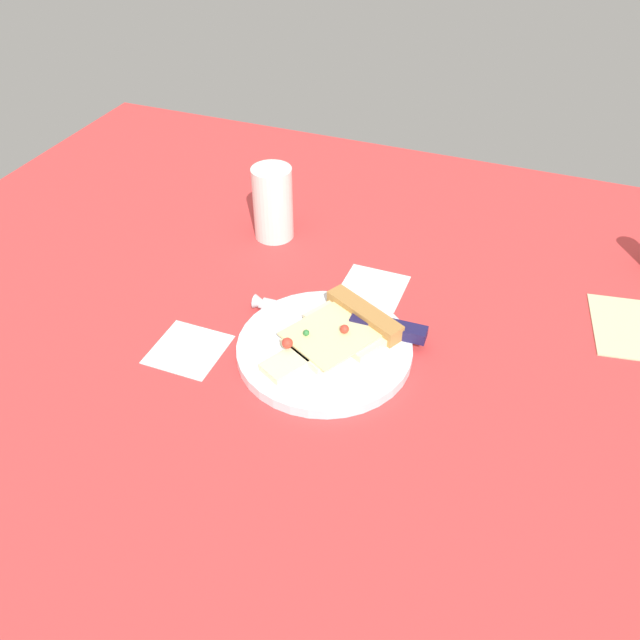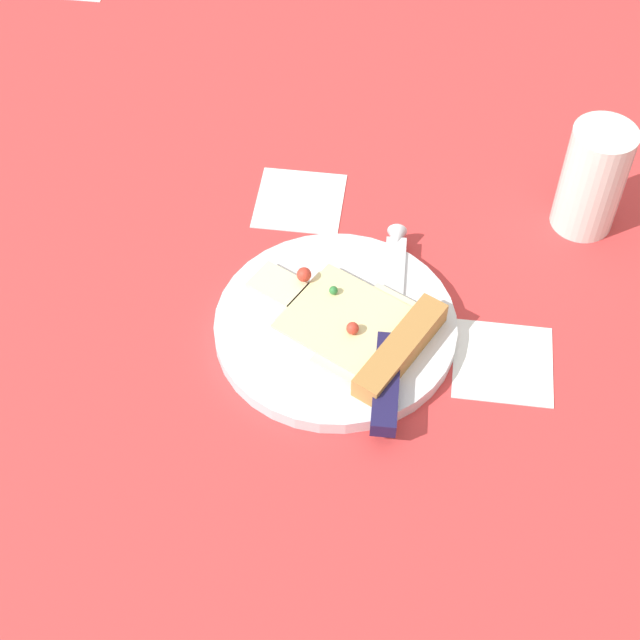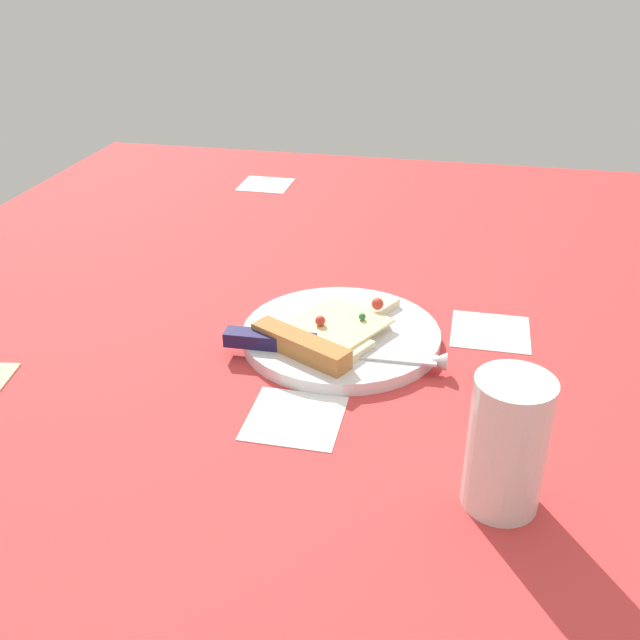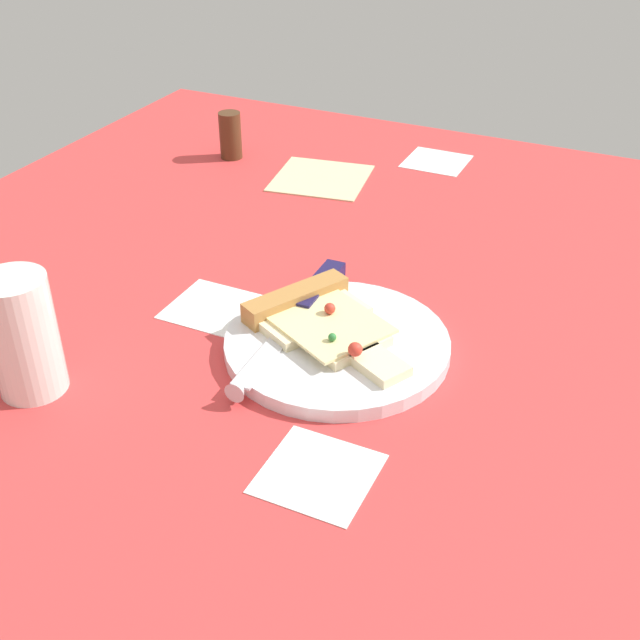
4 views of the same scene
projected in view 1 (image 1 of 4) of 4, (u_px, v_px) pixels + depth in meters
ground_plane at (276, 392)px, 79.67cm from camera, size 138.16×138.16×3.00cm
plate at (324, 349)px, 82.43cm from camera, size 22.50×22.50×1.46cm
pizza_slice at (339, 331)px, 82.75cm from camera, size 15.09×19.03×2.69cm
knife at (355, 321)px, 84.60cm from camera, size 24.05×2.81×2.45cm
drinking_glass at (273, 203)px, 100.52cm from camera, size 6.27×6.27×11.78cm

